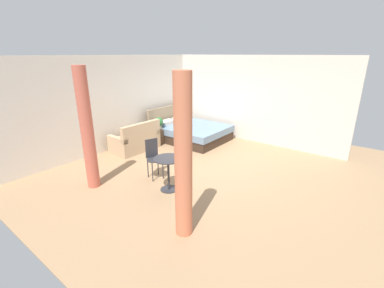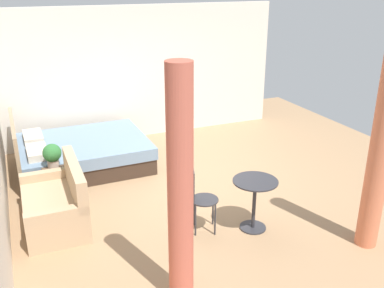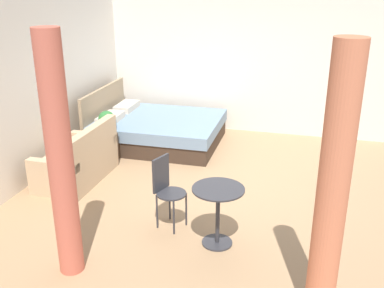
{
  "view_description": "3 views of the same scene",
  "coord_description": "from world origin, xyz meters",
  "px_view_note": "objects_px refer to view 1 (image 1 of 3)",
  "views": [
    {
      "loc": [
        -5.23,
        -3.73,
        2.79
      ],
      "look_at": [
        -0.23,
        0.2,
        0.59
      ],
      "focal_mm": 24.64,
      "sensor_mm": 36.0,
      "label": 1
    },
    {
      "loc": [
        -6.0,
        2.61,
        3.27
      ],
      "look_at": [
        -0.04,
        0.06,
        0.75
      ],
      "focal_mm": 40.57,
      "sensor_mm": 36.0,
      "label": 2
    },
    {
      "loc": [
        -6.05,
        -1.11,
        3.01
      ],
      "look_at": [
        0.06,
        0.54,
        0.61
      ],
      "focal_mm": 41.75,
      "sensor_mm": 36.0,
      "label": 3
    }
  ],
  "objects_px": {
    "bed": "(190,132)",
    "balcony_table": "(168,168)",
    "couch": "(136,141)",
    "potted_plant": "(159,122)",
    "nightstand": "(161,135)",
    "cafe_chair_near_window": "(153,155)",
    "vase": "(164,125)"
  },
  "relations": [
    {
      "from": "bed",
      "to": "balcony_table",
      "type": "relative_size",
      "value": 3.13
    },
    {
      "from": "couch",
      "to": "potted_plant",
      "type": "distance_m",
      "value": 1.0
    },
    {
      "from": "nightstand",
      "to": "cafe_chair_near_window",
      "type": "relative_size",
      "value": 0.52
    },
    {
      "from": "bed",
      "to": "couch",
      "type": "height_order",
      "value": "bed"
    },
    {
      "from": "balcony_table",
      "to": "cafe_chair_near_window",
      "type": "relative_size",
      "value": 0.79
    },
    {
      "from": "nightstand",
      "to": "vase",
      "type": "relative_size",
      "value": 3.23
    },
    {
      "from": "bed",
      "to": "cafe_chair_near_window",
      "type": "bearing_deg",
      "value": -158.08
    },
    {
      "from": "vase",
      "to": "couch",
      "type": "bearing_deg",
      "value": 175.02
    },
    {
      "from": "bed",
      "to": "balcony_table",
      "type": "height_order",
      "value": "bed"
    },
    {
      "from": "bed",
      "to": "nightstand",
      "type": "relative_size",
      "value": 4.73
    },
    {
      "from": "bed",
      "to": "balcony_table",
      "type": "xyz_separation_m",
      "value": [
        -3.05,
        -1.84,
        0.23
      ]
    },
    {
      "from": "cafe_chair_near_window",
      "to": "potted_plant",
      "type": "bearing_deg",
      "value": 42.0
    },
    {
      "from": "nightstand",
      "to": "potted_plant",
      "type": "height_order",
      "value": "potted_plant"
    },
    {
      "from": "nightstand",
      "to": "potted_plant",
      "type": "relative_size",
      "value": 1.28
    },
    {
      "from": "bed",
      "to": "vase",
      "type": "relative_size",
      "value": 15.31
    },
    {
      "from": "balcony_table",
      "to": "cafe_chair_near_window",
      "type": "height_order",
      "value": "cafe_chair_near_window"
    },
    {
      "from": "potted_plant",
      "to": "vase",
      "type": "xyz_separation_m",
      "value": [
        0.22,
        -0.02,
        -0.14
      ]
    },
    {
      "from": "bed",
      "to": "couch",
      "type": "xyz_separation_m",
      "value": [
        -1.85,
        0.62,
        0.02
      ]
    },
    {
      "from": "couch",
      "to": "vase",
      "type": "relative_size",
      "value": 9.28
    },
    {
      "from": "bed",
      "to": "couch",
      "type": "bearing_deg",
      "value": 161.5
    },
    {
      "from": "couch",
      "to": "vase",
      "type": "distance_m",
      "value": 1.16
    },
    {
      "from": "cafe_chair_near_window",
      "to": "nightstand",
      "type": "bearing_deg",
      "value": 40.58
    },
    {
      "from": "couch",
      "to": "nightstand",
      "type": "relative_size",
      "value": 2.87
    },
    {
      "from": "potted_plant",
      "to": "cafe_chair_near_window",
      "type": "xyz_separation_m",
      "value": [
        -1.85,
        -1.66,
        -0.14
      ]
    },
    {
      "from": "couch",
      "to": "nightstand",
      "type": "xyz_separation_m",
      "value": [
        1.01,
        -0.07,
        -0.05
      ]
    },
    {
      "from": "nightstand",
      "to": "potted_plant",
      "type": "distance_m",
      "value": 0.46
    },
    {
      "from": "bed",
      "to": "potted_plant",
      "type": "height_order",
      "value": "bed"
    },
    {
      "from": "balcony_table",
      "to": "vase",
      "type": "bearing_deg",
      "value": 45.47
    },
    {
      "from": "potted_plant",
      "to": "balcony_table",
      "type": "bearing_deg",
      "value": -131.46
    },
    {
      "from": "potted_plant",
      "to": "balcony_table",
      "type": "relative_size",
      "value": 0.52
    },
    {
      "from": "bed",
      "to": "nightstand",
      "type": "distance_m",
      "value": 1.01
    },
    {
      "from": "couch",
      "to": "balcony_table",
      "type": "xyz_separation_m",
      "value": [
        -1.19,
        -2.46,
        0.21
      ]
    }
  ]
}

